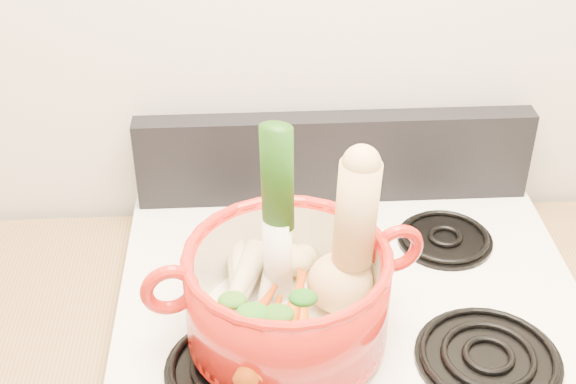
{
  "coord_description": "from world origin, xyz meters",
  "views": [
    {
      "loc": [
        -0.16,
        0.39,
        1.85
      ],
      "look_at": [
        -0.11,
        1.28,
        1.24
      ],
      "focal_mm": 50.0,
      "sensor_mm": 36.0,
      "label": 1
    }
  ],
  "objects": [
    {
      "name": "cooktop",
      "position": [
        0.0,
        1.4,
        0.93
      ],
      "size": [
        0.78,
        0.67,
        0.03
      ],
      "primitive_type": "cube",
      "color": "white",
      "rests_on": "stove_body"
    },
    {
      "name": "burner_back_left",
      "position": [
        -0.19,
        1.54,
        0.96
      ],
      "size": [
        0.17,
        0.17,
        0.02
      ],
      "primitive_type": "cylinder",
      "color": "black",
      "rests_on": "cooktop"
    },
    {
      "name": "parsnip_1",
      "position": [
        -0.19,
        1.3,
        1.03
      ],
      "size": [
        0.09,
        0.19,
        0.05
      ],
      "primitive_type": "cone",
      "rotation": [
        1.66,
        0.0,
        -0.29
      ],
      "color": "beige",
      "rests_on": "dutch_oven"
    },
    {
      "name": "ginger",
      "position": [
        -0.11,
        1.41,
        1.02
      ],
      "size": [
        0.11,
        0.09,
        0.05
      ],
      "primitive_type": "ellipsoid",
      "rotation": [
        0.0,
        0.0,
        -0.28
      ],
      "color": "tan",
      "rests_on": "dutch_oven"
    },
    {
      "name": "control_backsplash",
      "position": [
        0.0,
        1.7,
        1.04
      ],
      "size": [
        0.76,
        0.05,
        0.18
      ],
      "primitive_type": "cube",
      "color": "black",
      "rests_on": "cooktop"
    },
    {
      "name": "carrot_3",
      "position": [
        -0.16,
        1.27,
        1.03
      ],
      "size": [
        0.09,
        0.13,
        0.04
      ],
      "primitive_type": "cone",
      "rotation": [
        1.66,
        0.0,
        -0.49
      ],
      "color": "red",
      "rests_on": "dutch_oven"
    },
    {
      "name": "pot_handle_left",
      "position": [
        -0.28,
        1.26,
        1.1
      ],
      "size": [
        0.09,
        0.04,
        0.09
      ],
      "primitive_type": "torus",
      "rotation": [
        1.57,
        0.0,
        0.22
      ],
      "color": "red",
      "rests_on": "dutch_oven"
    },
    {
      "name": "parsnip_3",
      "position": [
        -0.19,
        1.32,
        1.04
      ],
      "size": [
        0.11,
        0.2,
        0.06
      ],
      "primitive_type": "cone",
      "rotation": [
        1.66,
        0.0,
        -0.35
      ],
      "color": "beige",
      "rests_on": "dutch_oven"
    },
    {
      "name": "burner_front_right",
      "position": [
        0.19,
        1.24,
        0.96
      ],
      "size": [
        0.22,
        0.22,
        0.02
      ],
      "primitive_type": "cylinder",
      "color": "black",
      "rests_on": "cooktop"
    },
    {
      "name": "dutch_oven",
      "position": [
        -0.11,
        1.3,
        1.04
      ],
      "size": [
        0.37,
        0.37,
        0.15
      ],
      "primitive_type": "cylinder",
      "rotation": [
        0.0,
        0.0,
        0.22
      ],
      "color": "red",
      "rests_on": "burner_front_left"
    },
    {
      "name": "carrot_4",
      "position": [
        -0.11,
        1.26,
        1.04
      ],
      "size": [
        0.08,
        0.18,
        0.05
      ],
      "primitive_type": "cone",
      "rotation": [
        1.66,
        0.0,
        -0.28
      ],
      "color": "#D84F0A",
      "rests_on": "dutch_oven"
    },
    {
      "name": "burner_front_left",
      "position": [
        -0.19,
        1.24,
        0.96
      ],
      "size": [
        0.22,
        0.22,
        0.02
      ],
      "primitive_type": "cylinder",
      "color": "black",
      "rests_on": "cooktop"
    },
    {
      "name": "parsnip_0",
      "position": [
        -0.19,
        1.33,
        1.03
      ],
      "size": [
        0.04,
        0.23,
        0.06
      ],
      "primitive_type": "cone",
      "rotation": [
        1.66,
        0.0,
        0.01
      ],
      "color": "beige",
      "rests_on": "dutch_oven"
    },
    {
      "name": "leek",
      "position": [
        -0.12,
        1.36,
        1.16
      ],
      "size": [
        0.07,
        0.08,
        0.32
      ],
      "primitive_type": "cylinder",
      "rotation": [
        0.04,
        0.0,
        -0.36
      ],
      "color": "white",
      "rests_on": "dutch_oven"
    },
    {
      "name": "carrot_1",
      "position": [
        -0.15,
        1.23,
        1.02
      ],
      "size": [
        0.09,
        0.17,
        0.05
      ],
      "primitive_type": "cone",
      "rotation": [
        1.66,
        0.0,
        -0.33
      ],
      "color": "#B94209",
      "rests_on": "dutch_oven"
    },
    {
      "name": "pot_handle_right",
      "position": [
        0.06,
        1.34,
        1.1
      ],
      "size": [
        0.09,
        0.04,
        0.09
      ],
      "primitive_type": "torus",
      "rotation": [
        1.57,
        0.0,
        0.22
      ],
      "color": "red",
      "rests_on": "dutch_oven"
    },
    {
      "name": "parsnip_4",
      "position": [
        -0.19,
        1.38,
        1.04
      ],
      "size": [
        0.04,
        0.19,
        0.05
      ],
      "primitive_type": "cone",
      "rotation": [
        1.66,
        0.0,
        -0.03
      ],
      "color": "beige",
      "rests_on": "dutch_oven"
    },
    {
      "name": "parsnip_2",
      "position": [
        -0.14,
        1.36,
        1.04
      ],
      "size": [
        0.09,
        0.2,
        0.06
      ],
      "primitive_type": "cone",
      "rotation": [
        1.66,
        0.0,
        -0.27
      ],
      "color": "beige",
      "rests_on": "dutch_oven"
    },
    {
      "name": "squash",
      "position": [
        -0.03,
        1.33,
        1.13
      ],
      "size": [
        0.13,
        0.13,
        0.27
      ],
      "primitive_type": null,
      "rotation": [
        0.0,
        0.04,
        0.17
      ],
      "color": "tan",
      "rests_on": "dutch_oven"
    },
    {
      "name": "carrot_0",
      "position": [
        -0.15,
        1.24,
        1.02
      ],
      "size": [
        0.08,
        0.17,
        0.05
      ],
      "primitive_type": "cone",
      "rotation": [
        1.66,
        0.0,
        -0.29
      ],
      "color": "#CA5A0A",
      "rests_on": "dutch_oven"
    },
    {
      "name": "wall_back",
      "position": [
        0.0,
        1.75,
        1.3
      ],
      "size": [
        3.5,
        0.02,
        2.6
      ],
      "primitive_type": "cube",
      "color": "beige",
      "rests_on": "floor"
    },
    {
      "name": "burner_back_right",
      "position": [
        0.19,
        1.54,
        0.96
      ],
      "size": [
        0.17,
        0.17,
        0.02
      ],
      "primitive_type": "cylinder",
      "color": "black",
      "rests_on": "cooktop"
    },
    {
      "name": "carrot_2",
      "position": [
        -0.09,
        1.29,
        1.03
      ],
      "size": [
        0.04,
        0.17,
        0.05
      ],
      "primitive_type": "cone",
      "rotation": [
        1.66,
        0.0,
        -0.04
      ],
      "color": "#D3590A",
      "rests_on": "dutch_oven"
    }
  ]
}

